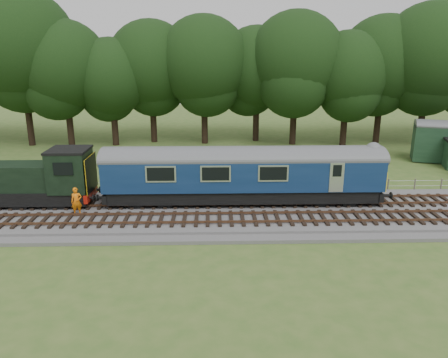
{
  "coord_description": "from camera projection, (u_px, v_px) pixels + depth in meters",
  "views": [
    {
      "loc": [
        1.03,
        -26.08,
        10.13
      ],
      "look_at": [
        1.73,
        1.4,
        2.0
      ],
      "focal_mm": 35.0,
      "sensor_mm": 36.0,
      "label": 1
    }
  ],
  "objects": [
    {
      "name": "shunter_loco",
      "position": [
        29.0,
        181.0,
        28.36
      ],
      "size": [
        8.91,
        2.6,
        3.38
      ],
      "color": "black",
      "rests_on": "ground"
    },
    {
      "name": "ballast",
      "position": [
        197.0,
        213.0,
        27.8
      ],
      "size": [
        70.0,
        7.0,
        0.35
      ],
      "primitive_type": "cube",
      "color": "#4C4C4F",
      "rests_on": "ground"
    },
    {
      "name": "fence",
      "position": [
        200.0,
        193.0,
        32.16
      ],
      "size": [
        64.0,
        0.12,
        1.0
      ],
      "primitive_type": null,
      "color": "#6B6054",
      "rests_on": "ground"
    },
    {
      "name": "ground",
      "position": [
        198.0,
        215.0,
        27.85
      ],
      "size": [
        120.0,
        120.0,
        0.0
      ],
      "primitive_type": "plane",
      "color": "#3D6023",
      "rests_on": "ground"
    },
    {
      "name": "worker",
      "position": [
        77.0,
        202.0,
        26.7
      ],
      "size": [
        0.75,
        0.6,
        1.77
      ],
      "primitive_type": "imported",
      "rotation": [
        0.0,
        0.0,
        0.32
      ],
      "color": "orange",
      "rests_on": "ballast"
    },
    {
      "name": "dmu_railcar",
      "position": [
        243.0,
        170.0,
        28.53
      ],
      "size": [
        18.05,
        2.86,
        3.88
      ],
      "color": "black",
      "rests_on": "ground"
    },
    {
      "name": "track_north",
      "position": [
        198.0,
        202.0,
        29.07
      ],
      "size": [
        67.2,
        2.4,
        0.21
      ],
      "color": "black",
      "rests_on": "ballast"
    },
    {
      "name": "track_south",
      "position": [
        197.0,
        219.0,
        26.2
      ],
      "size": [
        67.2,
        2.4,
        0.21
      ],
      "color": "black",
      "rests_on": "ballast"
    },
    {
      "name": "tree_line",
      "position": [
        204.0,
        144.0,
        48.94
      ],
      "size": [
        70.0,
        8.0,
        18.0
      ],
      "primitive_type": null,
      "color": "black",
      "rests_on": "ground"
    }
  ]
}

